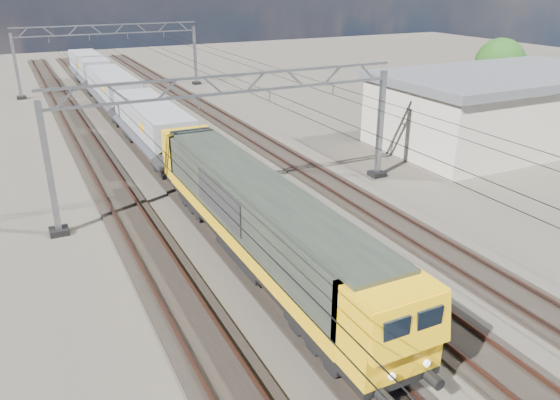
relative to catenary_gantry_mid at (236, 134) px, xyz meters
name	(u,v)px	position (x,y,z in m)	size (l,w,h in m)	color
ground	(269,228)	(0.00, -4.00, -3.91)	(160.00, 160.00, 0.00)	black
track_outer_west	(150,252)	(-6.00, -4.00, -3.83)	(2.60, 140.00, 0.30)	black
track_loco	(232,235)	(-2.00, -4.00, -3.83)	(2.60, 140.00, 0.30)	black
track_inner_east	(303,220)	(2.00, -4.00, -3.83)	(2.60, 140.00, 0.30)	black
track_outer_east	(367,206)	(6.00, -4.00, -3.83)	(2.60, 140.00, 0.30)	black
catenary_gantry_mid	(236,134)	(0.00, 0.00, 0.00)	(19.90, 0.90, 7.11)	gray
catenary_gantry_far	(111,55)	(0.00, 36.00, 0.00)	(19.90, 0.90, 7.11)	gray
overhead_wires	(209,87)	(0.00, 4.00, 1.84)	(12.03, 140.00, 0.53)	black
locomotive	(257,216)	(-2.00, -7.10, -1.58)	(2.76, 21.10, 3.62)	black
hopper_wagon_lead	(153,125)	(-2.00, 10.60, -1.67)	(3.38, 13.00, 3.25)	black
hopper_wagon_mid	(114,90)	(-2.00, 24.80, -1.67)	(3.38, 13.00, 3.25)	black
hopper_wagon_third	(89,68)	(-2.00, 39.00, -1.67)	(3.38, 13.00, 3.25)	black
industrial_shed	(502,108)	(22.00, 2.00, -1.18)	(18.60, 10.60, 5.40)	beige
tree_far	(504,65)	(30.32, 9.79, 0.36)	(5.03, 4.63, 6.71)	#39211A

